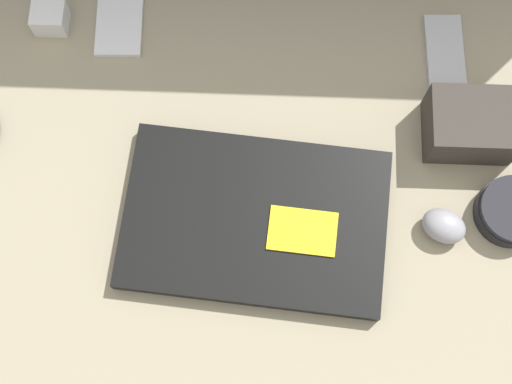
{
  "coord_description": "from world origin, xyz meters",
  "views": [
    {
      "loc": [
        0.01,
        -0.27,
        1.05
      ],
      "look_at": [
        0.0,
        0.0,
        0.14
      ],
      "focal_mm": 50.0,
      "sensor_mm": 36.0,
      "label": 1
    }
  ],
  "objects_px": {
    "speaker_puck": "(512,211)",
    "phone_black": "(445,52)",
    "laptop": "(258,220)",
    "phone_silver": "(119,23)",
    "computer_mouse": "(444,226)",
    "charger_brick": "(50,18)",
    "camera_pouch": "(471,125)"
  },
  "relations": [
    {
      "from": "laptop",
      "to": "charger_brick",
      "type": "relative_size",
      "value": 7.62
    },
    {
      "from": "speaker_puck",
      "to": "camera_pouch",
      "type": "xyz_separation_m",
      "value": [
        -0.05,
        0.11,
        0.02
      ]
    },
    {
      "from": "speaker_puck",
      "to": "camera_pouch",
      "type": "height_order",
      "value": "camera_pouch"
    },
    {
      "from": "laptop",
      "to": "speaker_puck",
      "type": "bearing_deg",
      "value": 8.82
    },
    {
      "from": "camera_pouch",
      "to": "phone_black",
      "type": "bearing_deg",
      "value": 100.36
    },
    {
      "from": "laptop",
      "to": "phone_silver",
      "type": "relative_size",
      "value": 3.38
    },
    {
      "from": "laptop",
      "to": "camera_pouch",
      "type": "height_order",
      "value": "camera_pouch"
    },
    {
      "from": "laptop",
      "to": "computer_mouse",
      "type": "relative_size",
      "value": 5.09
    },
    {
      "from": "phone_silver",
      "to": "speaker_puck",
      "type": "bearing_deg",
      "value": -27.83
    },
    {
      "from": "phone_black",
      "to": "charger_brick",
      "type": "distance_m",
      "value": 0.57
    },
    {
      "from": "phone_silver",
      "to": "charger_brick",
      "type": "xyz_separation_m",
      "value": [
        -0.1,
        -0.0,
        0.01
      ]
    },
    {
      "from": "computer_mouse",
      "to": "camera_pouch",
      "type": "xyz_separation_m",
      "value": [
        0.04,
        0.14,
        0.02
      ]
    },
    {
      "from": "camera_pouch",
      "to": "charger_brick",
      "type": "height_order",
      "value": "camera_pouch"
    },
    {
      "from": "phone_black",
      "to": "laptop",
      "type": "bearing_deg",
      "value": -137.15
    },
    {
      "from": "charger_brick",
      "to": "camera_pouch",
      "type": "bearing_deg",
      "value": -14.27
    },
    {
      "from": "speaker_puck",
      "to": "phone_black",
      "type": "xyz_separation_m",
      "value": [
        -0.08,
        0.24,
        -0.01
      ]
    },
    {
      "from": "speaker_puck",
      "to": "phone_black",
      "type": "distance_m",
      "value": 0.25
    },
    {
      "from": "laptop",
      "to": "phone_silver",
      "type": "height_order",
      "value": "laptop"
    },
    {
      "from": "phone_silver",
      "to": "camera_pouch",
      "type": "xyz_separation_m",
      "value": [
        0.5,
        -0.15,
        0.03
      ]
    },
    {
      "from": "laptop",
      "to": "charger_brick",
      "type": "height_order",
      "value": "charger_brick"
    },
    {
      "from": "speaker_puck",
      "to": "laptop",
      "type": "bearing_deg",
      "value": -176.19
    },
    {
      "from": "laptop",
      "to": "charger_brick",
      "type": "bearing_deg",
      "value": 142.19
    },
    {
      "from": "laptop",
      "to": "camera_pouch",
      "type": "distance_m",
      "value": 0.32
    },
    {
      "from": "camera_pouch",
      "to": "charger_brick",
      "type": "relative_size",
      "value": 2.46
    },
    {
      "from": "camera_pouch",
      "to": "speaker_puck",
      "type": "bearing_deg",
      "value": -64.58
    },
    {
      "from": "computer_mouse",
      "to": "charger_brick",
      "type": "bearing_deg",
      "value": 175.79
    },
    {
      "from": "computer_mouse",
      "to": "camera_pouch",
      "type": "distance_m",
      "value": 0.14
    },
    {
      "from": "computer_mouse",
      "to": "speaker_puck",
      "type": "height_order",
      "value": "computer_mouse"
    },
    {
      "from": "phone_silver",
      "to": "charger_brick",
      "type": "relative_size",
      "value": 2.25
    },
    {
      "from": "phone_black",
      "to": "computer_mouse",
      "type": "bearing_deg",
      "value": -95.37
    },
    {
      "from": "computer_mouse",
      "to": "charger_brick",
      "type": "xyz_separation_m",
      "value": [
        -0.56,
        0.29,
        -0.0
      ]
    },
    {
      "from": "phone_black",
      "to": "charger_brick",
      "type": "bearing_deg",
      "value": 175.2
    }
  ]
}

